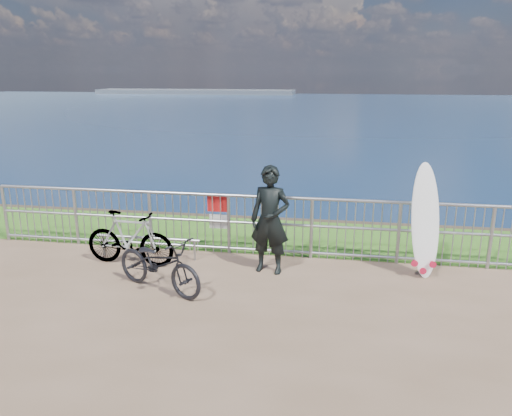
% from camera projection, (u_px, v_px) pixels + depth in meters
% --- Properties ---
extents(grass_strip, '(120.00, 120.00, 0.00)m').
position_uv_depth(grass_strip, '(265.00, 235.00, 10.18)').
color(grass_strip, '#377420').
rests_on(grass_strip, ground).
extents(seascape, '(260.00, 260.00, 5.00)m').
position_uv_depth(seascape, '(196.00, 94.00, 155.85)').
color(seascape, brown).
rests_on(seascape, ground).
extents(railing, '(10.06, 0.10, 1.13)m').
position_uv_depth(railing, '(256.00, 224.00, 8.98)').
color(railing, '#989AA0').
rests_on(railing, ground).
extents(surfer, '(0.72, 0.53, 1.80)m').
position_uv_depth(surfer, '(270.00, 220.00, 8.15)').
color(surfer, black).
rests_on(surfer, ground).
extents(surfboard, '(0.60, 0.56, 1.87)m').
position_uv_depth(surfboard, '(425.00, 225.00, 8.03)').
color(surfboard, white).
rests_on(surfboard, ground).
extents(bicycle_near, '(1.74, 1.22, 0.87)m').
position_uv_depth(bicycle_near, '(159.00, 264.00, 7.55)').
color(bicycle_near, black).
rests_on(bicycle_near, ground).
extents(bicycle_far, '(1.62, 0.56, 0.96)m').
position_uv_depth(bicycle_far, '(130.00, 238.00, 8.55)').
color(bicycle_far, black).
rests_on(bicycle_far, ground).
extents(bike_rack, '(1.92, 0.05, 0.40)m').
position_uv_depth(bike_rack, '(148.00, 240.00, 8.91)').
color(bike_rack, '#989AA0').
rests_on(bike_rack, ground).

